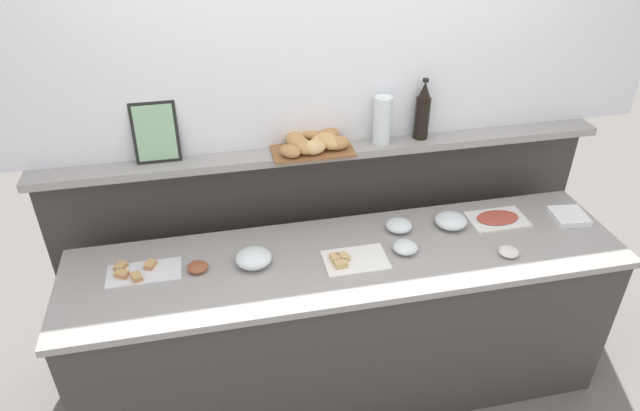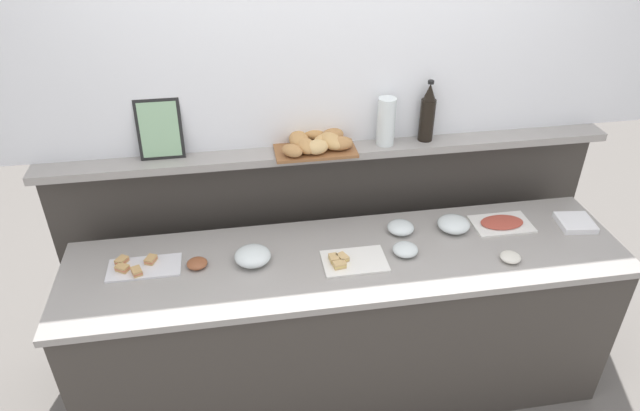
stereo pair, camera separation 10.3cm
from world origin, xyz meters
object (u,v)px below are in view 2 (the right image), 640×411
glass_bowl_extra (401,228)px  water_carafe (386,122)px  sandwich_platter_rear (141,267)px  napkin_stack (575,223)px  glass_bowl_medium (454,225)px  wine_bottle_dark (428,114)px  cold_cuts_platter (502,223)px  glass_bowl_small (405,250)px  condiment_bowl_cream (510,257)px  glass_bowl_large (253,256)px  condiment_bowl_red (197,263)px  sandwich_platter_side (351,261)px  framed_picture (160,129)px  bread_basket (317,142)px

glass_bowl_extra → water_carafe: (-0.03, 0.27, 0.46)m
sandwich_platter_rear → napkin_stack: bearing=0.0°
glass_bowl_medium → wine_bottle_dark: size_ratio=0.52×
cold_cuts_platter → glass_bowl_small: (-0.56, -0.15, 0.01)m
condiment_bowl_cream → wine_bottle_dark: size_ratio=0.30×
glass_bowl_large → condiment_bowl_red: size_ratio=1.79×
glass_bowl_medium → wine_bottle_dark: wine_bottle_dark is taller
sandwich_platter_side → glass_bowl_large: 0.46m
condiment_bowl_cream → water_carafe: water_carafe is taller
glass_bowl_small → condiment_bowl_red: bearing=176.3°
glass_bowl_small → condiment_bowl_red: 0.97m
glass_bowl_extra → sandwich_platter_side: bearing=-145.7°
glass_bowl_medium → water_carafe: bearing=135.6°
condiment_bowl_cream → glass_bowl_medium: bearing=121.5°
condiment_bowl_red → framed_picture: (-0.13, 0.42, 0.49)m
glass_bowl_small → framed_picture: 1.29m
condiment_bowl_red → napkin_stack: 1.90m
sandwich_platter_side → glass_bowl_extra: 0.36m
condiment_bowl_red → water_carafe: (0.97, 0.39, 0.47)m
glass_bowl_extra → wine_bottle_dark: wine_bottle_dark is taller
glass_bowl_extra → cold_cuts_platter: bearing=-2.6°
glass_bowl_medium → glass_bowl_small: size_ratio=1.35×
glass_bowl_small → napkin_stack: bearing=5.5°
glass_bowl_large → glass_bowl_small: 0.72m
sandwich_platter_rear → glass_bowl_large: (0.51, -0.03, 0.02)m
glass_bowl_large → condiment_bowl_red: (-0.26, 0.01, -0.01)m
sandwich_platter_rear → glass_bowl_extra: bearing=4.1°
sandwich_platter_rear → condiment_bowl_cream: bearing=-7.2°
glass_bowl_large → wine_bottle_dark: 1.12m
sandwich_platter_rear → cold_cuts_platter: bearing=2.1°
cold_cuts_platter → glass_bowl_medium: 0.26m
sandwich_platter_rear → glass_bowl_medium: (1.52, 0.07, 0.02)m
napkin_stack → glass_bowl_small: bearing=-174.5°
cold_cuts_platter → condiment_bowl_cream: (-0.09, -0.28, 0.01)m
glass_bowl_extra → glass_bowl_large: bearing=-170.7°
water_carafe → framed_picture: bearing=178.0°
condiment_bowl_cream → napkin_stack: size_ratio=0.57×
glass_bowl_medium → bread_basket: 0.80m
glass_bowl_extra → framed_picture: 1.26m
water_carafe → glass_bowl_medium: bearing=-44.4°
cold_cuts_platter → glass_bowl_small: size_ratio=2.46×
sandwich_platter_side → glass_bowl_large: glass_bowl_large is taller
sandwich_platter_rear → condiment_bowl_cream: (1.70, -0.21, 0.01)m
glass_bowl_medium → napkin_stack: 0.63m
sandwich_platter_rear → glass_bowl_large: glass_bowl_large is taller
glass_bowl_extra → napkin_stack: (0.90, -0.09, -0.01)m
sandwich_platter_side → water_carafe: bearing=60.8°
glass_bowl_extra → napkin_stack: size_ratio=0.79×
napkin_stack → framed_picture: 2.12m
bread_basket → water_carafe: 0.36m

